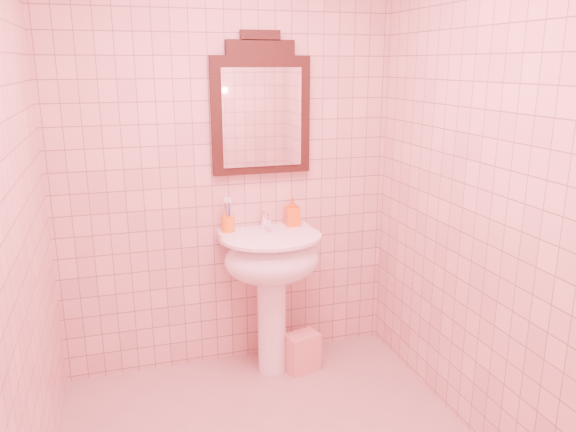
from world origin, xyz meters
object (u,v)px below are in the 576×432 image
object	(u,v)px
toothbrush_cup	(228,223)
towel	(302,352)
mirror	(261,109)
pedestal_sink	(272,268)
soap_dispenser	(292,212)

from	to	relation	value
toothbrush_cup	towel	size ratio (longest dim) A/B	0.75
mirror	towel	distance (m)	1.48
pedestal_sink	toothbrush_cup	xyz separation A→B (m)	(-0.22, 0.15, 0.25)
pedestal_sink	mirror	bearing A→B (deg)	90.00
mirror	soap_dispenser	size ratio (longest dim) A/B	4.56
pedestal_sink	towel	xyz separation A→B (m)	(0.17, -0.05, -0.54)
soap_dispenser	pedestal_sink	bearing A→B (deg)	-137.17
mirror	toothbrush_cup	bearing A→B (deg)	-167.13
pedestal_sink	mirror	distance (m)	0.92
toothbrush_cup	pedestal_sink	bearing A→B (deg)	-34.02
pedestal_sink	toothbrush_cup	bearing A→B (deg)	145.98
pedestal_sink	towel	world-z (taller)	pedestal_sink
mirror	pedestal_sink	bearing A→B (deg)	-90.00
toothbrush_cup	soap_dispenser	bearing A→B (deg)	1.01
pedestal_sink	soap_dispenser	world-z (taller)	soap_dispenser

